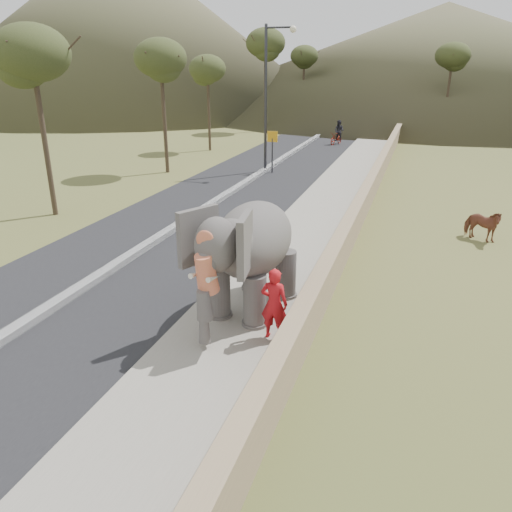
{
  "coord_description": "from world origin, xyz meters",
  "views": [
    {
      "loc": [
        3.69,
        -11.71,
        6.03
      ],
      "look_at": [
        0.2,
        -1.11,
        1.7
      ],
      "focal_mm": 35.0,
      "sensor_mm": 36.0,
      "label": 1
    }
  ],
  "objects_px": {
    "elephant_and_man": "(254,255)",
    "motorcyclist": "(338,135)",
    "cow": "(482,225)",
    "lamppost": "(271,85)"
  },
  "relations": [
    {
      "from": "elephant_and_man",
      "to": "cow",
      "type": "bearing_deg",
      "value": 52.34
    },
    {
      "from": "lamppost",
      "to": "motorcyclist",
      "type": "distance_m",
      "value": 12.73
    },
    {
      "from": "elephant_and_man",
      "to": "motorcyclist",
      "type": "relative_size",
      "value": 2.21
    },
    {
      "from": "elephant_and_man",
      "to": "motorcyclist",
      "type": "height_order",
      "value": "elephant_and_man"
    },
    {
      "from": "elephant_and_man",
      "to": "lamppost",
      "type": "bearing_deg",
      "value": 105.38
    },
    {
      "from": "cow",
      "to": "elephant_and_man",
      "type": "xyz_separation_m",
      "value": [
        -6.03,
        -7.82,
        0.98
      ]
    },
    {
      "from": "cow",
      "to": "lamppost",
      "type": "bearing_deg",
      "value": 79.82
    },
    {
      "from": "lamppost",
      "to": "cow",
      "type": "distance_m",
      "value": 14.84
    },
    {
      "from": "cow",
      "to": "motorcyclist",
      "type": "height_order",
      "value": "motorcyclist"
    },
    {
      "from": "elephant_and_man",
      "to": "motorcyclist",
      "type": "xyz_separation_m",
      "value": [
        -2.75,
        28.99,
        -0.84
      ]
    }
  ]
}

